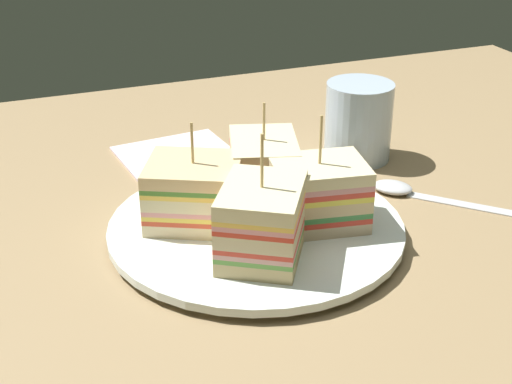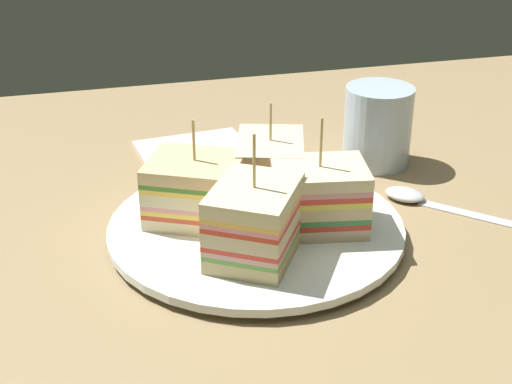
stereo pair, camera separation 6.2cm
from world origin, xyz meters
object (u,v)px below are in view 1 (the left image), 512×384
sandwich_wedge_3 (318,194)px  spoon (415,192)px  sandwich_wedge_0 (264,169)px  chip_pile (249,216)px  plate (256,228)px  drinking_glass (358,127)px  napkin (177,154)px  sandwich_wedge_2 (262,222)px  sandwich_wedge_1 (195,192)px

sandwich_wedge_3 → spoon: (12.10, 3.47, -3.66)cm
sandwich_wedge_0 → chip_pile: 6.21cm
plate → spoon: plate is taller
drinking_glass → napkin: bearing=157.6°
sandwich_wedge_0 → sandwich_wedge_3: sandwich_wedge_3 is taller
sandwich_wedge_2 → sandwich_wedge_3: size_ratio=1.06×
sandwich_wedge_0 → chip_pile: (-3.30, -4.98, -1.70)cm
sandwich_wedge_1 → spoon: sandwich_wedge_1 is taller
plate → sandwich_wedge_0: 6.17cm
sandwich_wedge_3 → drinking_glass: bearing=-119.5°
spoon → drinking_glass: 10.69cm
sandwich_wedge_0 → napkin: bearing=-147.1°
sandwich_wedge_2 → napkin: bearing=32.4°
sandwich_wedge_1 → sandwich_wedge_3: size_ratio=1.02×
sandwich_wedge_3 → sandwich_wedge_0: bearing=-59.4°
sandwich_wedge_1 → drinking_glass: (20.85, 9.57, -0.50)cm
sandwich_wedge_3 → drinking_glass: 17.73cm
plate → sandwich_wedge_2: 6.28cm
plate → napkin: size_ratio=2.14×
plate → sandwich_wedge_0: size_ratio=2.76×
sandwich_wedge_2 → drinking_glass: bearing=-14.1°
drinking_glass → sandwich_wedge_2: bearing=-136.2°
sandwich_wedge_3 → napkin: (-6.48, 20.99, -3.81)cm
napkin → sandwich_wedge_3: bearing=-72.8°
plate → sandwich_wedge_0: sandwich_wedge_0 is taller
sandwich_wedge_1 → drinking_glass: sandwich_wedge_1 is taller
sandwich_wedge_0 → sandwich_wedge_2: sandwich_wedge_2 is taller
napkin → plate: bearing=-85.3°
sandwich_wedge_1 → napkin: bearing=106.2°
sandwich_wedge_0 → napkin: (-4.11, 14.67, -3.84)cm
drinking_glass → chip_pile: bearing=-144.0°
chip_pile → napkin: (-0.81, 19.65, -2.14)cm
plate → drinking_glass: size_ratio=3.07×
sandwich_wedge_1 → sandwich_wedge_3: bearing=3.4°
sandwich_wedge_1 → chip_pile: size_ratio=1.45×
sandwich_wedge_2 → spoon: size_ratio=0.80×
sandwich_wedge_2 → sandwich_wedge_3: 7.16cm
plate → sandwich_wedge_2: size_ratio=2.45×
plate → spoon: (17.01, 1.71, -0.39)cm
sandwich_wedge_0 → spoon: 15.20cm
sandwich_wedge_0 → sandwich_wedge_3: bearing=37.8°
sandwich_wedge_0 → plate: bearing=-11.9°
plate → chip_pile: chip_pile is taller
sandwich_wedge_3 → chip_pile: bearing=-3.3°
sandwich_wedge_2 → sandwich_wedge_3: bearing=-31.0°
plate → sandwich_wedge_2: (-1.47, -5.01, 3.51)cm
chip_pile → drinking_glass: bearing=36.0°
spoon → chip_pile: bearing=52.5°
napkin → drinking_glass: 19.48cm
sandwich_wedge_0 → sandwich_wedge_1: bearing=-55.6°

